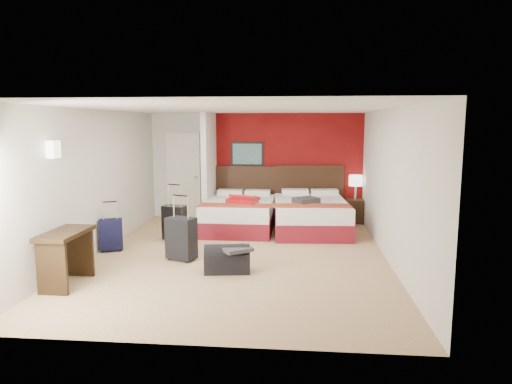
# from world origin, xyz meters

# --- Properties ---
(ground) EXTENTS (6.50, 6.50, 0.00)m
(ground) POSITION_xyz_m (0.00, 0.00, 0.00)
(ground) COLOR #DAB686
(ground) RESTS_ON ground
(room_walls) EXTENTS (5.02, 6.52, 2.50)m
(room_walls) POSITION_xyz_m (-1.40, 1.42, 1.26)
(room_walls) COLOR silver
(room_walls) RESTS_ON ground
(red_accent_panel) EXTENTS (3.50, 0.04, 2.50)m
(red_accent_panel) POSITION_xyz_m (0.75, 3.23, 1.25)
(red_accent_panel) COLOR maroon
(red_accent_panel) RESTS_ON ground
(partition_wall) EXTENTS (0.12, 1.20, 2.50)m
(partition_wall) POSITION_xyz_m (-1.00, 2.61, 1.25)
(partition_wall) COLOR silver
(partition_wall) RESTS_ON ground
(entry_door) EXTENTS (0.82, 0.06, 2.05)m
(entry_door) POSITION_xyz_m (-1.75, 3.20, 1.02)
(entry_door) COLOR silver
(entry_door) RESTS_ON ground
(bed_left) EXTENTS (1.46, 2.07, 0.62)m
(bed_left) POSITION_xyz_m (-0.24, 2.05, 0.31)
(bed_left) COLOR silver
(bed_left) RESTS_ON ground
(bed_right) EXTENTS (1.65, 2.26, 0.65)m
(bed_right) POSITION_xyz_m (1.27, 2.02, 0.32)
(bed_right) COLOR silver
(bed_right) RESTS_ON ground
(red_suitcase_open) EXTENTS (0.80, 0.94, 0.10)m
(red_suitcase_open) POSITION_xyz_m (-0.14, 1.95, 0.67)
(red_suitcase_open) COLOR red
(red_suitcase_open) RESTS_ON bed_left
(jacket_bundle) EXTENTS (0.60, 0.57, 0.11)m
(jacket_bundle) POSITION_xyz_m (1.17, 1.72, 0.70)
(jacket_bundle) COLOR #39383D
(jacket_bundle) RESTS_ON bed_right
(nightstand) EXTENTS (0.43, 0.43, 0.55)m
(nightstand) POSITION_xyz_m (2.31, 2.95, 0.27)
(nightstand) COLOR #301E10
(nightstand) RESTS_ON ground
(table_lamp) EXTENTS (0.34, 0.34, 0.55)m
(table_lamp) POSITION_xyz_m (2.31, 2.95, 0.82)
(table_lamp) COLOR silver
(table_lamp) RESTS_ON nightstand
(suitcase_black) EXTENTS (0.50, 0.38, 0.66)m
(suitcase_black) POSITION_xyz_m (-1.37, 0.96, 0.33)
(suitcase_black) COLOR black
(suitcase_black) RESTS_ON ground
(suitcase_charcoal) EXTENTS (0.54, 0.44, 0.69)m
(suitcase_charcoal) POSITION_xyz_m (-0.91, -0.30, 0.34)
(suitcase_charcoal) COLOR black
(suitcase_charcoal) RESTS_ON ground
(suitcase_navy) EXTENTS (0.45, 0.37, 0.55)m
(suitcase_navy) POSITION_xyz_m (-2.30, 0.12, 0.27)
(suitcase_navy) COLOR black
(suitcase_navy) RESTS_ON ground
(duffel_bag) EXTENTS (0.74, 0.46, 0.35)m
(duffel_bag) POSITION_xyz_m (-0.06, -0.86, 0.18)
(duffel_bag) COLOR black
(duffel_bag) RESTS_ON ground
(jacket_draped) EXTENTS (0.55, 0.53, 0.06)m
(jacket_draped) POSITION_xyz_m (0.09, -0.91, 0.38)
(jacket_draped) COLOR #3D3D42
(jacket_draped) RESTS_ON duffel_bag
(desk) EXTENTS (0.48, 0.94, 0.77)m
(desk) POSITION_xyz_m (-2.21, -1.64, 0.39)
(desk) COLOR black
(desk) RESTS_ON ground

